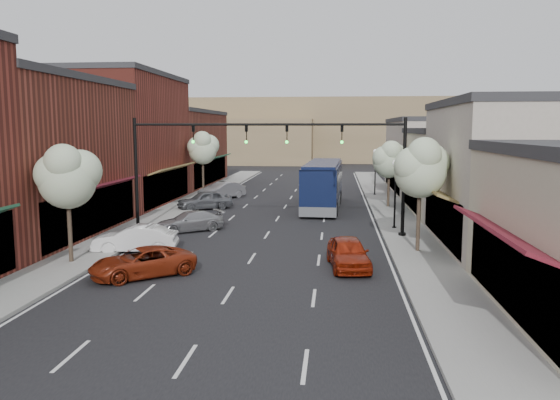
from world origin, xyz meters
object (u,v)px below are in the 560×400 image
(tree_right_near, at_px, (421,167))
(parked_car_a, at_px, (142,262))
(tree_left_near, at_px, (67,175))
(tree_left_far, at_px, (203,147))
(lamp_post_far, at_px, (375,164))
(parked_car_e, at_px, (222,191))
(parked_car_c, at_px, (190,221))
(signal_mast_right, at_px, (363,159))
(coach_bus, at_px, (323,184))
(parked_car_b, at_px, (136,239))
(parked_car_d, at_px, (205,200))
(signal_mast_left, at_px, (174,158))
(lamp_post_near, at_px, (395,183))
(red_hatchback, at_px, (348,253))
(tree_right_far, at_px, (390,159))

(tree_right_near, relative_size, parked_car_a, 1.32)
(tree_left_near, distance_m, tree_left_far, 26.00)
(lamp_post_far, bearing_deg, parked_car_e, -165.91)
(tree_right_near, relative_size, tree_left_far, 0.97)
(lamp_post_far, height_order, parked_car_c, lamp_post_far)
(signal_mast_right, relative_size, parked_car_c, 1.92)
(tree_left_near, distance_m, coach_bus, 22.93)
(parked_car_b, bearing_deg, tree_left_far, 177.18)
(parked_car_a, xyz_separation_m, parked_car_d, (-1.99, 19.64, 0.11))
(signal_mast_left, distance_m, lamp_post_far, 24.14)
(parked_car_a, height_order, parked_car_e, parked_car_e)
(lamp_post_near, relative_size, parked_car_c, 1.03)
(tree_left_near, height_order, coach_bus, tree_left_near)
(parked_car_b, distance_m, parked_car_c, 6.09)
(tree_right_near, relative_size, red_hatchback, 1.41)
(coach_bus, bearing_deg, parked_car_d, -166.59)
(tree_left_near, xyz_separation_m, red_hatchback, (12.94, 0.67, -3.50))
(signal_mast_right, distance_m, signal_mast_left, 11.24)
(tree_right_far, height_order, lamp_post_far, tree_right_far)
(signal_mast_left, height_order, red_hatchback, signal_mast_left)
(lamp_post_far, relative_size, parked_car_c, 1.03)
(coach_bus, height_order, parked_car_b, coach_bus)
(lamp_post_far, distance_m, red_hatchback, 27.66)
(tree_right_near, bearing_deg, parked_car_a, -155.75)
(parked_car_d, bearing_deg, parked_car_c, -23.48)
(tree_left_near, xyz_separation_m, lamp_post_near, (16.05, 10.56, -1.22))
(red_hatchback, bearing_deg, tree_right_near, 35.00)
(signal_mast_right, distance_m, parked_car_e, 20.65)
(signal_mast_right, height_order, coach_bus, signal_mast_right)
(tree_right_far, height_order, tree_left_near, tree_left_near)
(tree_left_near, xyz_separation_m, parked_car_b, (2.05, 2.85, -3.52))
(lamp_post_far, bearing_deg, signal_mast_left, -123.86)
(parked_car_a, bearing_deg, red_hatchback, 66.47)
(coach_bus, height_order, parked_car_a, coach_bus)
(tree_left_far, xyz_separation_m, lamp_post_far, (16.05, 2.06, -1.60))
(tree_left_far, relative_size, parked_car_a, 1.36)
(tree_left_near, relative_size, coach_bus, 0.47)
(red_hatchback, bearing_deg, parked_car_a, -172.57)
(tree_right_far, distance_m, parked_car_a, 25.25)
(lamp_post_far, relative_size, coach_bus, 0.36)
(signal_mast_right, height_order, lamp_post_near, signal_mast_right)
(tree_left_far, distance_m, parked_car_e, 4.60)
(signal_mast_right, relative_size, tree_left_near, 1.44)
(signal_mast_left, distance_m, lamp_post_near, 13.75)
(tree_left_far, xyz_separation_m, parked_car_d, (2.05, -8.02, -3.86))
(tree_right_near, bearing_deg, parked_car_e, 125.30)
(lamp_post_far, relative_size, red_hatchback, 1.05)
(tree_left_far, relative_size, parked_car_e, 1.33)
(lamp_post_near, bearing_deg, tree_left_far, 136.11)
(coach_bus, bearing_deg, red_hatchback, -82.86)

